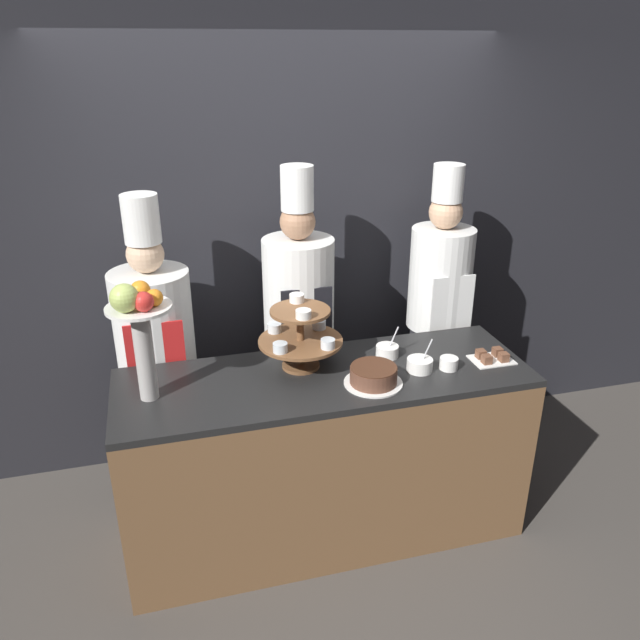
{
  "coord_description": "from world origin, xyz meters",
  "views": [
    {
      "loc": [
        -0.72,
        -2.24,
        2.42
      ],
      "look_at": [
        0.0,
        0.43,
        1.2
      ],
      "focal_mm": 35.0,
      "sensor_mm": 36.0,
      "label": 1
    }
  ],
  "objects_px": {
    "tiered_stand": "(300,334)",
    "serving_bowl_far": "(387,351)",
    "cake_round": "(373,376)",
    "chef_center_right": "(438,304)",
    "chef_left": "(156,346)",
    "cake_square_tray": "(492,357)",
    "serving_bowl_near": "(420,365)",
    "cup_white": "(449,363)",
    "fruit_pedestal": "(138,321)",
    "chef_center_left": "(300,318)"
  },
  "relations": [
    {
      "from": "chef_left",
      "to": "cup_white",
      "type": "bearing_deg",
      "value": -24.93
    },
    {
      "from": "chef_center_left",
      "to": "cake_square_tray",
      "type": "bearing_deg",
      "value": -36.16
    },
    {
      "from": "serving_bowl_near",
      "to": "cake_round",
      "type": "bearing_deg",
      "value": -166.1
    },
    {
      "from": "fruit_pedestal",
      "to": "serving_bowl_near",
      "type": "bearing_deg",
      "value": -3.08
    },
    {
      "from": "chef_left",
      "to": "tiered_stand",
      "type": "bearing_deg",
      "value": -32.27
    },
    {
      "from": "cup_white",
      "to": "fruit_pedestal",
      "type": "bearing_deg",
      "value": 176.44
    },
    {
      "from": "chef_center_right",
      "to": "fruit_pedestal",
      "type": "bearing_deg",
      "value": -161.66
    },
    {
      "from": "fruit_pedestal",
      "to": "chef_center_left",
      "type": "bearing_deg",
      "value": 33.63
    },
    {
      "from": "cake_round",
      "to": "serving_bowl_near",
      "type": "distance_m",
      "value": 0.27
    },
    {
      "from": "cake_square_tray",
      "to": "tiered_stand",
      "type": "bearing_deg",
      "value": 168.89
    },
    {
      "from": "cup_white",
      "to": "cake_round",
      "type": "bearing_deg",
      "value": -173.72
    },
    {
      "from": "serving_bowl_far",
      "to": "cake_square_tray",
      "type": "bearing_deg",
      "value": -20.07
    },
    {
      "from": "tiered_stand",
      "to": "serving_bowl_near",
      "type": "xyz_separation_m",
      "value": [
        0.56,
        -0.19,
        -0.15
      ]
    },
    {
      "from": "cup_white",
      "to": "chef_left",
      "type": "xyz_separation_m",
      "value": [
        -1.4,
        0.65,
        -0.04
      ]
    },
    {
      "from": "fruit_pedestal",
      "to": "cup_white",
      "type": "distance_m",
      "value": 1.49
    },
    {
      "from": "serving_bowl_near",
      "to": "chef_center_right",
      "type": "relative_size",
      "value": 0.09
    },
    {
      "from": "tiered_stand",
      "to": "cup_white",
      "type": "distance_m",
      "value": 0.75
    },
    {
      "from": "tiered_stand",
      "to": "cup_white",
      "type": "height_order",
      "value": "tiered_stand"
    },
    {
      "from": "chef_center_left",
      "to": "chef_center_right",
      "type": "relative_size",
      "value": 1.02
    },
    {
      "from": "fruit_pedestal",
      "to": "tiered_stand",
      "type": "bearing_deg",
      "value": 9.28
    },
    {
      "from": "cake_square_tray",
      "to": "chef_center_right",
      "type": "xyz_separation_m",
      "value": [
        -0.01,
        0.63,
        0.05
      ]
    },
    {
      "from": "chef_center_left",
      "to": "cup_white",
      "type": "bearing_deg",
      "value": -47.08
    },
    {
      "from": "tiered_stand",
      "to": "cake_square_tray",
      "type": "xyz_separation_m",
      "value": [
        0.96,
        -0.19,
        -0.16
      ]
    },
    {
      "from": "serving_bowl_near",
      "to": "serving_bowl_far",
      "type": "relative_size",
      "value": 1.02
    },
    {
      "from": "cake_round",
      "to": "chef_center_left",
      "type": "distance_m",
      "value": 0.72
    },
    {
      "from": "cup_white",
      "to": "cake_square_tray",
      "type": "bearing_deg",
      "value": 5.33
    },
    {
      "from": "cake_round",
      "to": "serving_bowl_far",
      "type": "height_order",
      "value": "serving_bowl_far"
    },
    {
      "from": "cake_square_tray",
      "to": "cup_white",
      "type": "bearing_deg",
      "value": -174.67
    },
    {
      "from": "serving_bowl_far",
      "to": "cake_round",
      "type": "bearing_deg",
      "value": -123.3
    },
    {
      "from": "cake_square_tray",
      "to": "serving_bowl_near",
      "type": "xyz_separation_m",
      "value": [
        -0.4,
        -0.0,
        0.01
      ]
    },
    {
      "from": "serving_bowl_near",
      "to": "chef_center_right",
      "type": "bearing_deg",
      "value": 58.23
    },
    {
      "from": "fruit_pedestal",
      "to": "serving_bowl_far",
      "type": "xyz_separation_m",
      "value": [
        1.2,
        0.12,
        -0.36
      ]
    },
    {
      "from": "serving_bowl_near",
      "to": "serving_bowl_far",
      "type": "height_order",
      "value": "serving_bowl_near"
    },
    {
      "from": "tiered_stand",
      "to": "chef_center_right",
      "type": "height_order",
      "value": "chef_center_right"
    },
    {
      "from": "tiered_stand",
      "to": "fruit_pedestal",
      "type": "height_order",
      "value": "fruit_pedestal"
    },
    {
      "from": "cake_round",
      "to": "cup_white",
      "type": "xyz_separation_m",
      "value": [
        0.41,
        0.05,
        -0.01
      ]
    },
    {
      "from": "cup_white",
      "to": "serving_bowl_near",
      "type": "bearing_deg",
      "value": 172.14
    },
    {
      "from": "fruit_pedestal",
      "to": "chef_center_left",
      "type": "distance_m",
      "value": 1.06
    },
    {
      "from": "cake_square_tray",
      "to": "chef_center_right",
      "type": "distance_m",
      "value": 0.63
    },
    {
      "from": "tiered_stand",
      "to": "serving_bowl_far",
      "type": "relative_size",
      "value": 2.57
    },
    {
      "from": "chef_center_right",
      "to": "chef_left",
      "type": "bearing_deg",
      "value": 180.0
    },
    {
      "from": "cake_square_tray",
      "to": "fruit_pedestal",
      "type": "bearing_deg",
      "value": 177.76
    },
    {
      "from": "tiered_stand",
      "to": "serving_bowl_near",
      "type": "bearing_deg",
      "value": -18.94
    },
    {
      "from": "cake_round",
      "to": "chef_center_right",
      "type": "xyz_separation_m",
      "value": [
        0.65,
        0.7,
        0.02
      ]
    },
    {
      "from": "cake_round",
      "to": "cup_white",
      "type": "height_order",
      "value": "cake_round"
    },
    {
      "from": "cake_round",
      "to": "cup_white",
      "type": "distance_m",
      "value": 0.41
    },
    {
      "from": "serving_bowl_far",
      "to": "chef_left",
      "type": "relative_size",
      "value": 0.09
    },
    {
      "from": "cup_white",
      "to": "chef_left",
      "type": "height_order",
      "value": "chef_left"
    },
    {
      "from": "fruit_pedestal",
      "to": "cake_round",
      "type": "height_order",
      "value": "fruit_pedestal"
    },
    {
      "from": "cake_round",
      "to": "serving_bowl_near",
      "type": "xyz_separation_m",
      "value": [
        0.26,
        0.07,
        -0.01
      ]
    }
  ]
}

